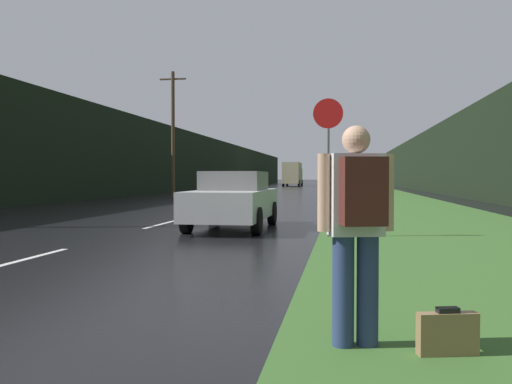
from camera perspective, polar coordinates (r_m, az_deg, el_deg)
grass_verge at (r=41.57m, az=12.54°, el=-0.28°), size 6.00×240.00×0.02m
lane_stripe_b at (r=9.37m, az=-23.87°, el=-6.70°), size 0.12×3.00×0.01m
lane_stripe_c at (r=15.67m, az=-9.76°, el=-3.30°), size 0.12×3.00×0.01m
lane_stripe_d at (r=22.39m, az=-3.94°, el=-1.83°), size 0.12×3.00×0.01m
lane_stripe_e at (r=29.24m, az=-0.84°, el=-1.03°), size 0.12×3.00×0.01m
treeline_far_side at (r=53.81m, az=-7.71°, el=3.21°), size 2.00×140.00×5.76m
treeline_near_side at (r=52.19m, az=18.50°, el=3.12°), size 2.00×140.00×5.62m
utility_pole_far at (r=36.83m, az=-8.73°, el=6.21°), size 1.80×0.24×8.38m
stop_sign at (r=12.04m, az=7.58°, el=4.04°), size 0.66×0.07×3.06m
hitchhiker_with_backpack at (r=4.22m, az=10.59°, el=-3.04°), size 0.58×0.48×1.73m
suitcase at (r=4.35m, az=19.52°, el=-13.95°), size 0.46×0.21×0.37m
car_passing_near at (r=14.01m, az=-2.39°, el=-0.82°), size 1.87×4.43×1.48m
delivery_truck at (r=79.76m, az=3.88°, el=1.93°), size 2.51×8.25×3.45m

